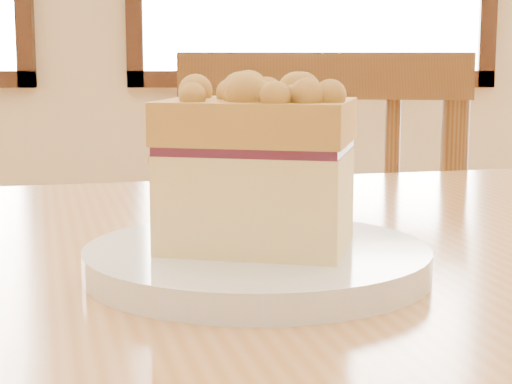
% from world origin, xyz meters
% --- Properties ---
extents(cafe_chair_main, '(0.45, 0.45, 0.90)m').
position_xyz_m(cafe_chair_main, '(0.08, 0.97, 0.46)').
color(cafe_chair_main, brown).
rests_on(cafe_chair_main, ground).
extents(plate, '(0.23, 0.23, 0.02)m').
position_xyz_m(plate, '(-0.04, 0.26, 0.76)').
color(plate, white).
rests_on(plate, cafe_table_main).
extents(cake_slice, '(0.14, 0.11, 0.11)m').
position_xyz_m(cake_slice, '(-0.04, 0.26, 0.82)').
color(cake_slice, '#FFDD90').
rests_on(cake_slice, plate).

